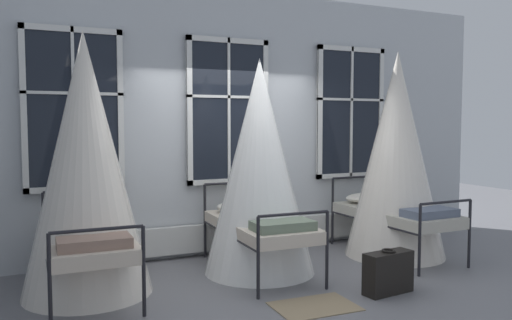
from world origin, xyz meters
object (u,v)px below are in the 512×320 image
object	(u,v)px
cot_third	(396,157)
suitcase_dark	(388,272)
cot_second	(259,170)
cot_first	(86,168)

from	to	relation	value
cot_third	suitcase_dark	distance (m)	1.99
cot_second	suitcase_dark	world-z (taller)	cot_second
cot_third	suitcase_dark	world-z (taller)	cot_third
cot_second	cot_third	bearing A→B (deg)	-89.98
cot_second	cot_third	distance (m)	2.00
cot_first	cot_second	bearing A→B (deg)	-89.96
cot_third	suitcase_dark	size ratio (longest dim) A/B	4.72
cot_first	suitcase_dark	size ratio (longest dim) A/B	4.71
cot_first	suitcase_dark	bearing A→B (deg)	-113.83
cot_first	cot_second	size ratio (longest dim) A/B	1.07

